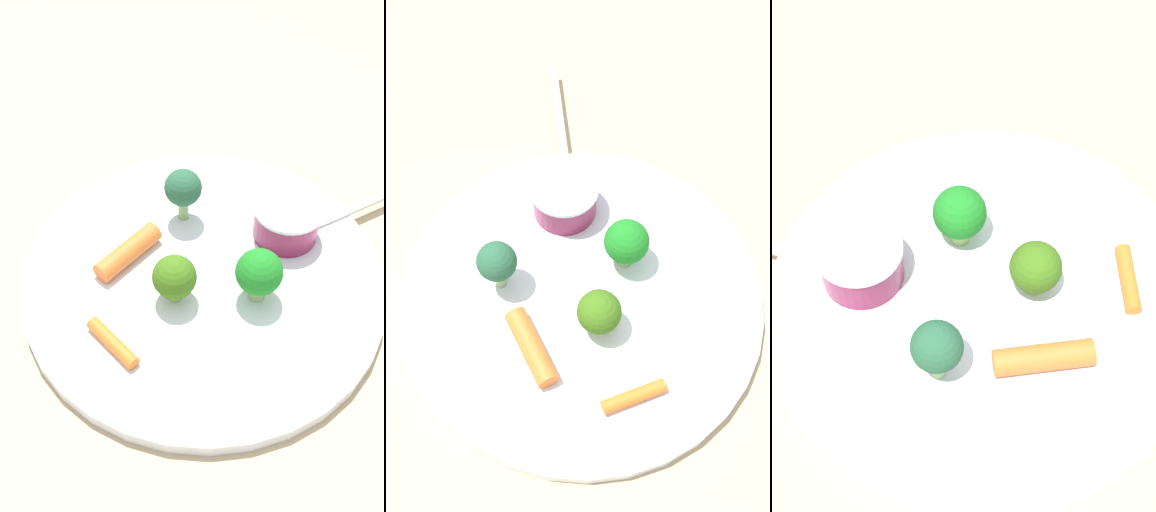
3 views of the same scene
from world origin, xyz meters
TOP-DOWN VIEW (x-y plane):
  - ground_plane at (0.00, 0.00)m, footprint 2.40×2.40m
  - plate at (0.00, 0.00)m, footprint 0.27×0.27m
  - sauce_cup at (0.04, -0.07)m, footprint 0.05×0.05m
  - broccoli_floret_0 at (-0.02, 0.02)m, footprint 0.03×0.03m
  - broccoli_floret_1 at (0.06, 0.01)m, footprint 0.03×0.03m
  - broccoli_floret_2 at (-0.02, -0.04)m, footprint 0.03×0.03m
  - carrot_stick_0 at (0.02, 0.06)m, footprint 0.05×0.05m
  - carrot_stick_1 at (-0.06, 0.06)m, footprint 0.04×0.04m
  - fork at (0.07, -0.13)m, footprint 0.09×0.17m

SIDE VIEW (x-z plane):
  - ground_plane at x=0.00m, z-range 0.00..0.00m
  - plate at x=0.00m, z-range 0.00..0.01m
  - fork at x=0.07m, z-range 0.01..0.01m
  - carrot_stick_1 at x=-0.06m, z-range 0.01..0.02m
  - carrot_stick_0 at x=0.02m, z-range 0.01..0.03m
  - sauce_cup at x=0.04m, z-range 0.01..0.04m
  - broccoli_floret_0 at x=-0.02m, z-range 0.02..0.06m
  - broccoli_floret_2 at x=-0.02m, z-range 0.02..0.06m
  - broccoli_floret_1 at x=0.06m, z-range 0.02..0.07m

